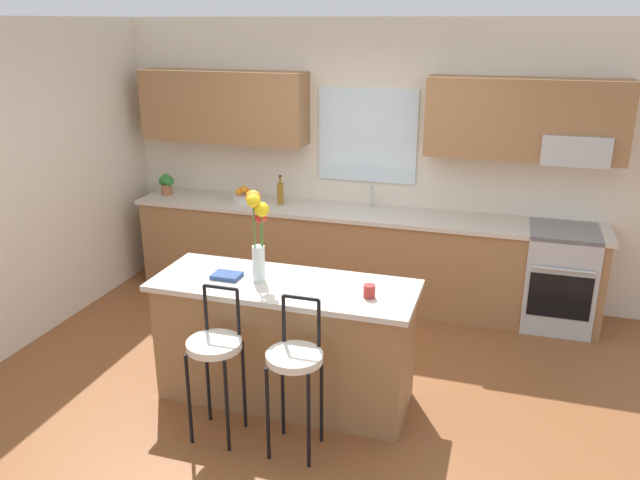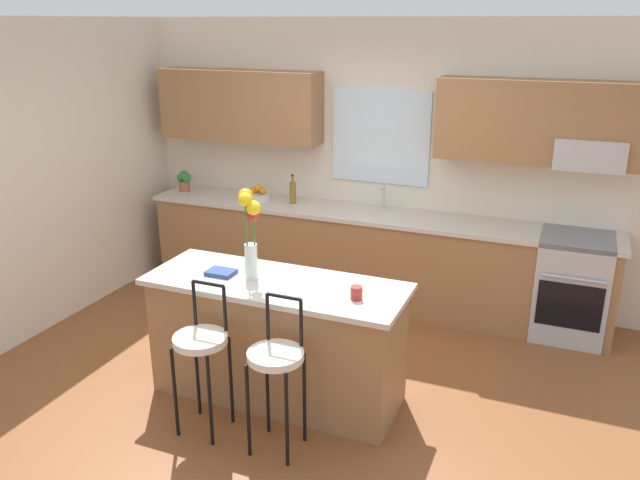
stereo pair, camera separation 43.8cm
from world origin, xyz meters
name	(u,v)px [view 2 (the right image)]	position (x,y,z in m)	size (l,w,h in m)	color
ground_plane	(298,384)	(0.00, 0.00, 0.00)	(14.00, 14.00, 0.00)	brown
wall_left	(48,176)	(-2.56, 0.30, 1.35)	(0.12, 4.60, 2.70)	beige
back_wall_assembly	(384,147)	(0.04, 1.99, 1.51)	(5.60, 0.50, 2.70)	beige
counter_run	(368,256)	(0.00, 1.70, 0.47)	(4.56, 0.64, 0.92)	#996B42
sink_faucet	(383,195)	(0.09, 1.84, 1.06)	(0.02, 0.13, 0.23)	#B7BABC
oven_range	(571,287)	(1.88, 1.68, 0.46)	(0.60, 0.64, 0.92)	#B7BABC
kitchen_island	(277,339)	(-0.08, -0.18, 0.46)	(1.88, 0.70, 0.92)	#996B42
bar_stool_near	(201,346)	(-0.35, -0.75, 0.64)	(0.36, 0.36, 1.04)	black
bar_stool_middle	(276,362)	(0.20, -0.75, 0.64)	(0.36, 0.36, 1.04)	black
flower_vase	(250,225)	(-0.26, -0.20, 1.32)	(0.16, 0.16, 0.66)	silver
mug_ceramic	(356,293)	(0.55, -0.25, 0.97)	(0.08, 0.08, 0.09)	#A52D28
cookbook	(221,272)	(-0.50, -0.22, 0.94)	(0.20, 0.15, 0.03)	navy
fruit_bowl_oranges	(258,194)	(-1.20, 1.70, 0.97)	(0.24, 0.24, 0.16)	silver
bottle_olive_oil	(293,192)	(-0.81, 1.70, 1.04)	(0.06, 0.06, 0.30)	olive
potted_plant_small	(184,180)	(-2.09, 1.70, 1.05)	(0.18, 0.12, 0.22)	#9E5B3D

